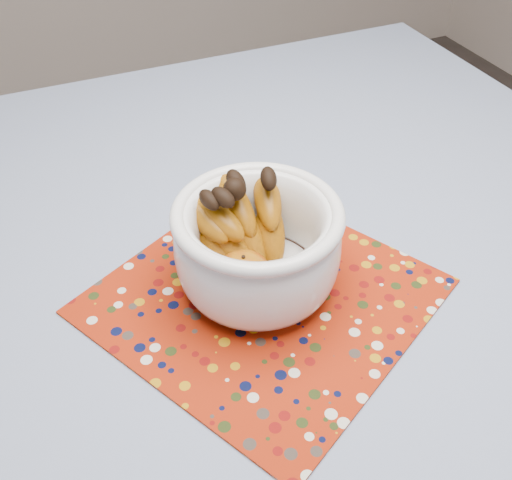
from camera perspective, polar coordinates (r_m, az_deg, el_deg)
table at (r=1.01m, az=2.93°, el=-3.02°), size 1.20×1.20×0.75m
tablecloth at (r=0.95m, az=3.10°, el=0.49°), size 1.32×1.32×0.01m
placemat at (r=0.85m, az=0.72°, el=-5.36°), size 0.55×0.55×0.00m
fruit_bowl at (r=0.81m, az=-0.66°, el=0.12°), size 0.23×0.24×0.17m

